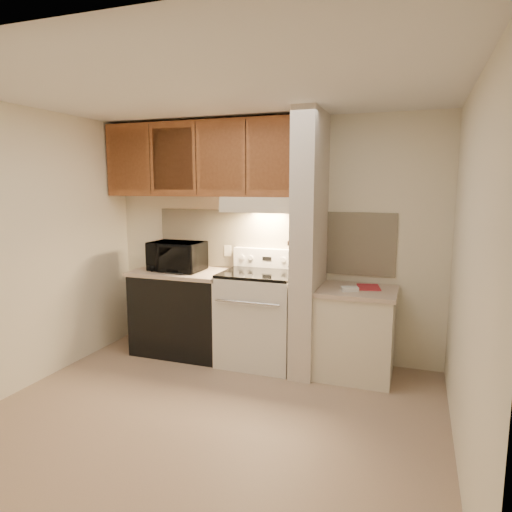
% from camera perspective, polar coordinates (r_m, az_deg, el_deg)
% --- Properties ---
extents(floor, '(3.60, 3.60, 0.00)m').
position_cam_1_polar(floor, '(3.89, -5.50, -19.02)').
color(floor, tan).
rests_on(floor, ground).
extents(ceiling, '(3.60, 3.60, 0.00)m').
position_cam_1_polar(ceiling, '(3.51, -6.14, 20.04)').
color(ceiling, white).
rests_on(ceiling, wall_back).
extents(wall_back, '(3.60, 2.50, 0.02)m').
position_cam_1_polar(wall_back, '(4.87, 1.76, 2.17)').
color(wall_back, '#F1E7CC').
rests_on(wall_back, floor).
extents(wall_left, '(0.02, 3.00, 2.50)m').
position_cam_1_polar(wall_left, '(4.55, -26.75, 0.75)').
color(wall_left, '#F1E7CC').
rests_on(wall_left, floor).
extents(wall_right, '(0.02, 3.00, 2.50)m').
position_cam_1_polar(wall_right, '(3.18, 25.06, -2.27)').
color(wall_right, '#F1E7CC').
rests_on(wall_right, floor).
extents(backsplash, '(2.60, 0.02, 0.63)m').
position_cam_1_polar(backsplash, '(4.86, 1.71, 1.98)').
color(backsplash, '#F3E3C0').
rests_on(backsplash, wall_back).
extents(range_body, '(0.76, 0.65, 0.92)m').
position_cam_1_polar(range_body, '(4.71, 0.42, -7.88)').
color(range_body, silver).
rests_on(range_body, floor).
extents(oven_window, '(0.50, 0.01, 0.30)m').
position_cam_1_polar(oven_window, '(4.41, -0.95, -8.50)').
color(oven_window, black).
rests_on(oven_window, range_body).
extents(oven_handle, '(0.65, 0.02, 0.02)m').
position_cam_1_polar(oven_handle, '(4.32, -1.13, -5.86)').
color(oven_handle, silver).
rests_on(oven_handle, range_body).
extents(cooktop, '(0.74, 0.64, 0.03)m').
position_cam_1_polar(cooktop, '(4.60, 0.42, -2.20)').
color(cooktop, black).
rests_on(cooktop, range_body).
extents(range_backguard, '(0.76, 0.08, 0.20)m').
position_cam_1_polar(range_backguard, '(4.84, 1.53, -0.26)').
color(range_backguard, silver).
rests_on(range_backguard, range_body).
extents(range_display, '(0.10, 0.01, 0.04)m').
position_cam_1_polar(range_display, '(4.80, 1.37, -0.33)').
color(range_display, black).
rests_on(range_display, range_backguard).
extents(range_knob_left_outer, '(0.05, 0.02, 0.05)m').
position_cam_1_polar(range_knob_left_outer, '(4.89, -1.75, -0.16)').
color(range_knob_left_outer, silver).
rests_on(range_knob_left_outer, range_backguard).
extents(range_knob_left_inner, '(0.05, 0.02, 0.05)m').
position_cam_1_polar(range_knob_left_inner, '(4.86, -0.65, -0.22)').
color(range_knob_left_inner, silver).
rests_on(range_knob_left_inner, range_backguard).
extents(range_knob_right_inner, '(0.05, 0.02, 0.05)m').
position_cam_1_polar(range_knob_right_inner, '(4.75, 3.43, -0.45)').
color(range_knob_right_inner, silver).
rests_on(range_knob_right_inner, range_backguard).
extents(range_knob_right_outer, '(0.05, 0.02, 0.05)m').
position_cam_1_polar(range_knob_right_outer, '(4.72, 4.59, -0.52)').
color(range_knob_right_outer, silver).
rests_on(range_knob_right_outer, range_backguard).
extents(dishwasher_front, '(1.00, 0.63, 0.87)m').
position_cam_1_polar(dishwasher_front, '(5.07, -9.05, -7.07)').
color(dishwasher_front, black).
rests_on(dishwasher_front, floor).
extents(left_countertop, '(1.04, 0.67, 0.04)m').
position_cam_1_polar(left_countertop, '(4.97, -9.18, -2.01)').
color(left_countertop, '#C9B09B').
rests_on(left_countertop, dishwasher_front).
extents(spoon_rest, '(0.21, 0.10, 0.01)m').
position_cam_1_polar(spoon_rest, '(4.78, -10.12, -2.13)').
color(spoon_rest, black).
rests_on(spoon_rest, left_countertop).
extents(teal_jar, '(0.10, 0.10, 0.09)m').
position_cam_1_polar(teal_jar, '(5.28, -10.78, -0.68)').
color(teal_jar, '#1F5B5F').
rests_on(teal_jar, left_countertop).
extents(outlet, '(0.08, 0.01, 0.12)m').
position_cam_1_polar(outlet, '(5.03, -3.55, 0.65)').
color(outlet, beige).
rests_on(outlet, backsplash).
extents(microwave, '(0.56, 0.38, 0.31)m').
position_cam_1_polar(microwave, '(4.94, -9.85, -0.03)').
color(microwave, black).
rests_on(microwave, left_countertop).
extents(partition_pillar, '(0.22, 0.70, 2.50)m').
position_cam_1_polar(partition_pillar, '(4.40, 6.69, 1.40)').
color(partition_pillar, beige).
rests_on(partition_pillar, floor).
extents(pillar_trim, '(0.01, 0.70, 0.04)m').
position_cam_1_polar(pillar_trim, '(4.42, 5.24, 2.11)').
color(pillar_trim, brown).
rests_on(pillar_trim, partition_pillar).
extents(knife_strip, '(0.02, 0.42, 0.04)m').
position_cam_1_polar(knife_strip, '(4.37, 5.00, 2.30)').
color(knife_strip, black).
rests_on(knife_strip, partition_pillar).
extents(knife_blade_a, '(0.01, 0.03, 0.16)m').
position_cam_1_polar(knife_blade_a, '(4.25, 4.31, 0.75)').
color(knife_blade_a, silver).
rests_on(knife_blade_a, knife_strip).
extents(knife_handle_a, '(0.02, 0.02, 0.10)m').
position_cam_1_polar(knife_handle_a, '(4.21, 4.26, 2.73)').
color(knife_handle_a, black).
rests_on(knife_handle_a, knife_strip).
extents(knife_blade_b, '(0.01, 0.04, 0.18)m').
position_cam_1_polar(knife_blade_b, '(4.33, 4.60, 0.77)').
color(knife_blade_b, silver).
rests_on(knife_blade_b, knife_strip).
extents(knife_handle_b, '(0.02, 0.02, 0.10)m').
position_cam_1_polar(knife_handle_b, '(4.30, 4.61, 2.87)').
color(knife_handle_b, black).
rests_on(knife_handle_b, knife_strip).
extents(knife_blade_c, '(0.01, 0.04, 0.20)m').
position_cam_1_polar(knife_blade_c, '(4.39, 4.81, 0.74)').
color(knife_blade_c, silver).
rests_on(knife_blade_c, knife_strip).
extents(knife_handle_c, '(0.02, 0.02, 0.10)m').
position_cam_1_polar(knife_handle_c, '(4.38, 4.87, 2.96)').
color(knife_handle_c, black).
rests_on(knife_handle_c, knife_strip).
extents(knife_blade_d, '(0.01, 0.04, 0.16)m').
position_cam_1_polar(knife_blade_d, '(4.48, 5.14, 1.17)').
color(knife_blade_d, silver).
rests_on(knife_blade_d, knife_strip).
extents(knife_handle_d, '(0.02, 0.02, 0.10)m').
position_cam_1_polar(knife_handle_d, '(4.45, 5.11, 3.05)').
color(knife_handle_d, black).
rests_on(knife_handle_d, knife_strip).
extents(knife_blade_e, '(0.01, 0.04, 0.18)m').
position_cam_1_polar(knife_blade_e, '(4.54, 5.32, 1.13)').
color(knife_blade_e, silver).
rests_on(knife_blade_e, knife_strip).
extents(knife_handle_e, '(0.02, 0.02, 0.10)m').
position_cam_1_polar(knife_handle_e, '(4.51, 5.34, 3.14)').
color(knife_handle_e, black).
rests_on(knife_handle_e, knife_strip).
extents(oven_mitt, '(0.03, 0.09, 0.21)m').
position_cam_1_polar(oven_mitt, '(4.60, 5.55, 1.29)').
color(oven_mitt, gray).
rests_on(oven_mitt, partition_pillar).
extents(right_cab_base, '(0.70, 0.60, 0.81)m').
position_cam_1_polar(right_cab_base, '(4.51, 12.27, -9.58)').
color(right_cab_base, beige).
rests_on(right_cab_base, floor).
extents(right_countertop, '(0.74, 0.64, 0.04)m').
position_cam_1_polar(right_countertop, '(4.40, 12.46, -4.32)').
color(right_countertop, '#C9B09B').
rests_on(right_countertop, right_cab_base).
extents(red_folder, '(0.26, 0.31, 0.01)m').
position_cam_1_polar(red_folder, '(4.48, 13.90, -3.81)').
color(red_folder, '#B52833').
rests_on(red_folder, right_countertop).
extents(white_box, '(0.17, 0.14, 0.04)m').
position_cam_1_polar(white_box, '(4.30, 11.64, -4.05)').
color(white_box, white).
rests_on(white_box, right_countertop).
extents(range_hood, '(0.78, 0.44, 0.15)m').
position_cam_1_polar(range_hood, '(4.63, 0.94, 6.48)').
color(range_hood, beige).
rests_on(range_hood, upper_cabinets).
extents(hood_lip, '(0.78, 0.04, 0.06)m').
position_cam_1_polar(hood_lip, '(4.44, 0.07, 5.80)').
color(hood_lip, beige).
rests_on(hood_lip, range_hood).
extents(upper_cabinets, '(2.18, 0.33, 0.77)m').
position_cam_1_polar(upper_cabinets, '(4.94, -6.65, 11.91)').
color(upper_cabinets, brown).
rests_on(upper_cabinets, wall_back).
extents(cab_door_a, '(0.46, 0.01, 0.63)m').
position_cam_1_polar(cab_door_a, '(5.22, -15.69, 11.48)').
color(cab_door_a, brown).
rests_on(cab_door_a, upper_cabinets).
extents(cab_gap_a, '(0.01, 0.01, 0.73)m').
position_cam_1_polar(cab_gap_a, '(5.07, -13.13, 11.66)').
color(cab_gap_a, black).
rests_on(cab_gap_a, upper_cabinets).
extents(cab_door_b, '(0.46, 0.01, 0.63)m').
position_cam_1_polar(cab_door_b, '(4.93, -10.39, 11.83)').
color(cab_door_b, brown).
rests_on(cab_door_b, upper_cabinets).
extents(cab_gap_b, '(0.01, 0.01, 0.73)m').
position_cam_1_polar(cab_gap_b, '(4.80, -7.51, 11.99)').
color(cab_gap_b, black).
rests_on(cab_gap_b, upper_cabinets).
extents(cab_door_c, '(0.46, 0.01, 0.63)m').
position_cam_1_polar(cab_door_c, '(4.68, -4.46, 12.11)').
color(cab_door_c, brown).
rests_on(cab_door_c, upper_cabinets).
extents(cab_gap_c, '(0.01, 0.01, 0.73)m').
position_cam_1_polar(cab_gap_c, '(4.58, -1.28, 12.21)').
color(cab_gap_c, black).
rests_on(cab_gap_c, upper_cabinets).
extents(cab_door_d, '(0.46, 0.01, 0.63)m').
position_cam_1_polar(cab_door_d, '(4.49, 2.06, 12.28)').
color(cab_door_d, brown).
rests_on(cab_door_d, upper_cabinets).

